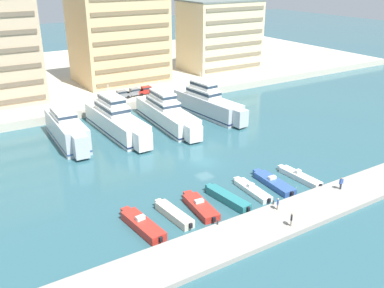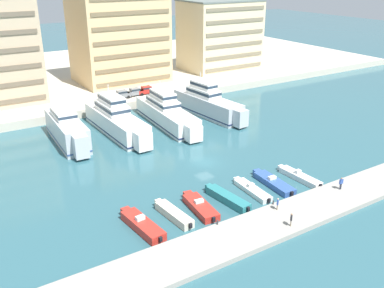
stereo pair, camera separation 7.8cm
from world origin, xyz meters
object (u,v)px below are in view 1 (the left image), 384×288
at_px(yacht_silver_far_left, 67,130).
at_px(pedestrian_mid_deck, 278,203).
at_px(motorboat_white_mid_right, 299,177).
at_px(pedestrian_far_side, 291,218).
at_px(motorboat_red_far_left, 142,225).
at_px(car_grey_left, 134,92).
at_px(motorboat_red_mid_left, 200,206).
at_px(car_grey_far_left, 121,94).
at_px(yacht_white_left, 116,120).
at_px(yacht_silver_center_left, 208,103).
at_px(car_red_mid_left, 146,90).
at_px(yacht_white_mid_left, 167,113).
at_px(pedestrian_near_edge, 341,182).
at_px(motorboat_blue_center_right, 273,182).
at_px(motorboat_cream_left, 174,214).
at_px(motorboat_white_center, 252,190).
at_px(motorboat_teal_center_left, 227,198).

distance_m(yacht_silver_far_left, pedestrian_mid_deck, 40.30).
bearing_deg(motorboat_white_mid_right, pedestrian_far_side, -139.54).
relative_size(motorboat_red_far_left, car_grey_left, 2.01).
xyz_separation_m(motorboat_red_far_left, motorboat_red_mid_left, (8.16, -0.04, -0.08)).
bearing_deg(car_grey_far_left, yacht_white_left, -116.80).
relative_size(motorboat_white_mid_right, car_grey_far_left, 1.96).
bearing_deg(yacht_white_left, yacht_silver_center_left, -1.76).
bearing_deg(car_red_mid_left, yacht_white_left, -132.16).
distance_m(yacht_white_left, yacht_white_mid_left, 10.25).
bearing_deg(yacht_white_mid_left, yacht_silver_far_left, 177.77).
bearing_deg(pedestrian_near_edge, motorboat_white_mid_right, 105.12).
relative_size(motorboat_blue_center_right, motorboat_white_mid_right, 1.03).
xyz_separation_m(yacht_silver_center_left, motorboat_cream_left, (-25.98, -30.84, -2.03)).
height_order(motorboat_red_far_left, motorboat_white_mid_right, motorboat_red_far_left).
bearing_deg(motorboat_white_mid_right, yacht_silver_far_left, 127.06).
relative_size(motorboat_white_mid_right, car_grey_left, 1.94).
xyz_separation_m(yacht_white_left, pedestrian_mid_deck, (5.64, -37.57, -0.91)).
relative_size(yacht_silver_center_left, pedestrian_mid_deck, 13.24).
xyz_separation_m(motorboat_white_center, pedestrian_far_side, (-2.11, -9.60, 1.24)).
height_order(motorboat_white_mid_right, car_red_mid_left, car_red_mid_left).
height_order(motorboat_blue_center_right, car_grey_far_left, car_grey_far_left).
height_order(car_grey_far_left, car_grey_left, same).
xyz_separation_m(yacht_white_mid_left, pedestrian_far_side, (-5.76, -40.25, -0.67)).
relative_size(motorboat_teal_center_left, car_grey_far_left, 1.97).
bearing_deg(motorboat_white_center, yacht_silver_far_left, 116.78).
distance_m(yacht_silver_center_left, motorboat_white_center, 33.85).
distance_m(yacht_silver_far_left, car_red_mid_left, 27.60).
bearing_deg(motorboat_red_far_left, pedestrian_mid_deck, -20.70).
xyz_separation_m(yacht_silver_center_left, motorboat_blue_center_right, (-9.70, -30.96, -2.11)).
bearing_deg(pedestrian_far_side, motorboat_white_mid_right, 40.46).
bearing_deg(pedestrian_mid_deck, yacht_silver_center_left, 68.56).
xyz_separation_m(yacht_white_mid_left, pedestrian_near_edge, (6.35, -37.32, -0.61)).
bearing_deg(car_grey_far_left, pedestrian_far_side, -93.13).
height_order(yacht_silver_far_left, pedestrian_far_side, yacht_silver_far_left).
bearing_deg(motorboat_white_mid_right, motorboat_blue_center_right, 171.93).
bearing_deg(motorboat_red_mid_left, motorboat_blue_center_right, 0.21).
distance_m(yacht_silver_center_left, car_grey_far_left, 20.00).
xyz_separation_m(motorboat_white_center, car_grey_far_left, (0.96, 46.44, 2.35)).
distance_m(car_grey_left, pedestrian_near_edge, 53.74).
distance_m(pedestrian_near_edge, pedestrian_mid_deck, 10.94).
relative_size(yacht_silver_center_left, car_grey_far_left, 5.14).
xyz_separation_m(yacht_silver_center_left, pedestrian_mid_deck, (-14.51, -36.95, -0.97)).
xyz_separation_m(car_red_mid_left, pedestrian_far_side, (-9.25, -56.29, -1.11)).
bearing_deg(pedestrian_mid_deck, pedestrian_near_edge, -3.42).
distance_m(car_grey_far_left, car_grey_left, 3.30).
relative_size(yacht_white_left, car_grey_left, 5.45).
xyz_separation_m(motorboat_cream_left, motorboat_teal_center_left, (7.95, -0.38, 0.02)).
distance_m(motorboat_cream_left, car_grey_far_left, 48.29).
bearing_deg(motorboat_red_far_left, motorboat_white_mid_right, -1.44).
bearing_deg(motorboat_cream_left, yacht_silver_center_left, 49.89).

